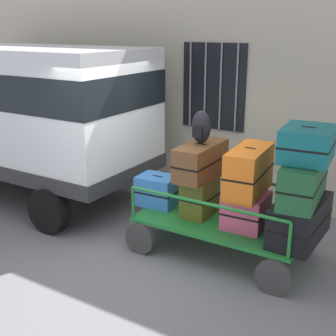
# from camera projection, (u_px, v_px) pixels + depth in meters

# --- Properties ---
(ground_plane) EXTENTS (40.00, 40.00, 0.00)m
(ground_plane) POSITION_uv_depth(u_px,v_px,m) (146.00, 249.00, 6.33)
(ground_plane) COLOR slate
(building_wall) EXTENTS (12.00, 0.38, 5.00)m
(building_wall) POSITION_uv_depth(u_px,v_px,m) (230.00, 58.00, 7.72)
(building_wall) COLOR #BCB29E
(building_wall) RESTS_ON ground
(van) EXTENTS (4.53, 2.17, 2.69)m
(van) POSITION_uv_depth(u_px,v_px,m) (26.00, 107.00, 7.88)
(van) COLOR silver
(van) RESTS_ON ground
(luggage_cart) EXTENTS (2.35, 1.29, 0.49)m
(luggage_cart) POSITION_uv_depth(u_px,v_px,m) (222.00, 226.00, 6.11)
(luggage_cart) COLOR #1E722D
(luggage_cart) RESTS_ON ground
(cart_railing) EXTENTS (2.22, 1.16, 0.46)m
(cart_railing) POSITION_uv_depth(u_px,v_px,m) (223.00, 194.00, 5.97)
(cart_railing) COLOR #1E722D
(cart_railing) RESTS_ON luggage_cart
(suitcase_left_bottom) EXTENTS (0.59, 0.47, 0.45)m
(suitcase_left_bottom) POSITION_uv_depth(u_px,v_px,m) (158.00, 190.00, 6.54)
(suitcase_left_bottom) COLOR #3372C6
(suitcase_left_bottom) RESTS_ON luggage_cart
(suitcase_midleft_bottom) EXTENTS (0.38, 0.55, 0.56)m
(suitcase_midleft_bottom) POSITION_uv_depth(u_px,v_px,m) (200.00, 196.00, 6.17)
(suitcase_midleft_bottom) COLOR #4C5119
(suitcase_midleft_bottom) RESTS_ON luggage_cart
(suitcase_midleft_middle) EXTENTS (0.40, 0.94, 0.47)m
(suitcase_midleft_middle) POSITION_uv_depth(u_px,v_px,m) (201.00, 160.00, 6.02)
(suitcase_midleft_middle) COLOR brown
(suitcase_midleft_middle) RESTS_ON suitcase_midleft_bottom
(suitcase_center_bottom) EXTENTS (0.55, 0.58, 0.46)m
(suitcase_center_bottom) POSITION_uv_depth(u_px,v_px,m) (246.00, 210.00, 5.82)
(suitcase_center_bottom) COLOR #CC4C72
(suitcase_center_bottom) RESTS_ON luggage_cart
(suitcase_center_middle) EXTENTS (0.47, 0.97, 0.61)m
(suitcase_center_middle) POSITION_uv_depth(u_px,v_px,m) (249.00, 171.00, 5.67)
(suitcase_center_middle) COLOR orange
(suitcase_center_middle) RESTS_ON suitcase_center_bottom
(suitcase_midright_bottom) EXTENTS (0.55, 1.07, 0.52)m
(suitcase_midright_bottom) POSITION_uv_depth(u_px,v_px,m) (300.00, 220.00, 5.47)
(suitcase_midright_bottom) COLOR black
(suitcase_midright_bottom) RESTS_ON luggage_cart
(suitcase_midright_middle) EXTENTS (0.49, 1.10, 0.51)m
(suitcase_midright_middle) POSITION_uv_depth(u_px,v_px,m) (303.00, 181.00, 5.31)
(suitcase_midright_middle) COLOR #194C28
(suitcase_midright_middle) RESTS_ON suitcase_midright_bottom
(suitcase_midright_top) EXTENTS (0.63, 0.78, 0.40)m
(suitcase_midright_top) POSITION_uv_depth(u_px,v_px,m) (307.00, 144.00, 5.18)
(suitcase_midright_top) COLOR #0F5960
(suitcase_midright_top) RESTS_ON suitcase_midright_middle
(backpack) EXTENTS (0.27, 0.22, 0.44)m
(backpack) POSITION_uv_depth(u_px,v_px,m) (201.00, 127.00, 5.90)
(backpack) COLOR black
(backpack) RESTS_ON suitcase_midleft_middle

